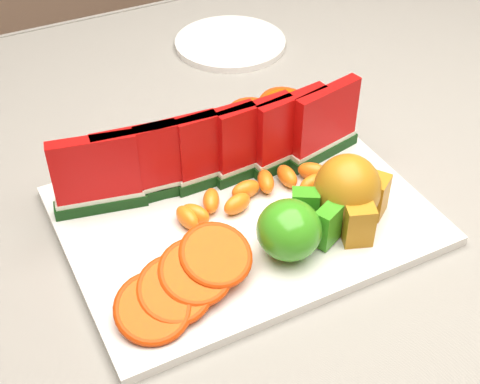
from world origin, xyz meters
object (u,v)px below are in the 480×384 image
pear_cluster (350,192)px  side_plate (230,43)px  apple_cluster (294,228)px  platter (243,215)px

pear_cluster → side_plate: (0.07, 0.44, -0.05)m
apple_cluster → pear_cluster: (0.08, 0.02, 0.01)m
pear_cluster → side_plate: pear_cluster is taller
platter → apple_cluster: apple_cluster is taller
side_plate → platter: bearing=-114.4°
platter → apple_cluster: size_ratio=4.04×
platter → pear_cluster: bearing=-32.5°
apple_cluster → pear_cluster: 0.08m
pear_cluster → platter: bearing=147.5°
apple_cluster → side_plate: 0.48m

